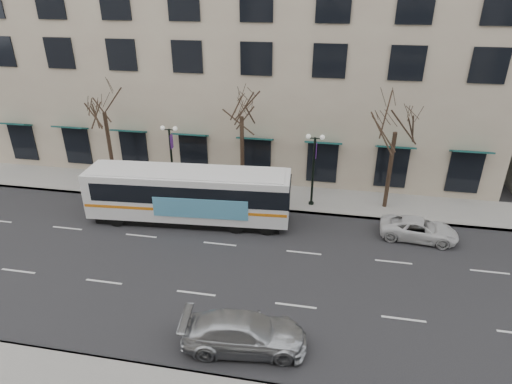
% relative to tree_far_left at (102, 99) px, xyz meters
% --- Properties ---
extents(ground, '(160.00, 160.00, 0.00)m').
position_rel_tree_far_left_xyz_m(ground, '(10.00, -8.80, -6.70)').
color(ground, black).
rests_on(ground, ground).
extents(sidewalk_far, '(80.00, 4.00, 0.15)m').
position_rel_tree_far_left_xyz_m(sidewalk_far, '(15.00, 0.20, -6.62)').
color(sidewalk_far, gray).
rests_on(sidewalk_far, ground).
extents(building_hotel, '(40.00, 20.00, 24.00)m').
position_rel_tree_far_left_xyz_m(building_hotel, '(8.00, 12.20, 5.30)').
color(building_hotel, tan).
rests_on(building_hotel, ground).
extents(tree_far_left, '(3.60, 3.60, 8.34)m').
position_rel_tree_far_left_xyz_m(tree_far_left, '(0.00, 0.00, 0.00)').
color(tree_far_left, black).
rests_on(tree_far_left, ground).
extents(tree_far_mid, '(3.60, 3.60, 8.55)m').
position_rel_tree_far_left_xyz_m(tree_far_mid, '(10.00, 0.00, 0.21)').
color(tree_far_mid, black).
rests_on(tree_far_mid, ground).
extents(tree_far_right, '(3.60, 3.60, 8.06)m').
position_rel_tree_far_left_xyz_m(tree_far_right, '(20.00, 0.00, -0.28)').
color(tree_far_right, black).
rests_on(tree_far_right, ground).
extents(lamp_post_left, '(1.22, 0.45, 5.21)m').
position_rel_tree_far_left_xyz_m(lamp_post_left, '(5.01, -0.60, -3.75)').
color(lamp_post_left, black).
rests_on(lamp_post_left, ground).
extents(lamp_post_right, '(1.22, 0.45, 5.21)m').
position_rel_tree_far_left_xyz_m(lamp_post_right, '(15.01, -0.60, -3.75)').
color(lamp_post_right, black).
rests_on(lamp_post_right, ground).
extents(city_bus, '(13.08, 3.73, 3.50)m').
position_rel_tree_far_left_xyz_m(city_bus, '(7.45, -4.05, -4.79)').
color(city_bus, white).
rests_on(city_bus, ground).
extents(silver_car, '(5.50, 2.75, 1.53)m').
position_rel_tree_far_left_xyz_m(silver_car, '(13.11, -14.06, -5.93)').
color(silver_car, '#B3B6BB').
rests_on(silver_car, ground).
extents(white_pickup, '(4.70, 2.47, 1.26)m').
position_rel_tree_far_left_xyz_m(white_pickup, '(21.66, -3.64, -6.07)').
color(white_pickup, silver).
rests_on(white_pickup, ground).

